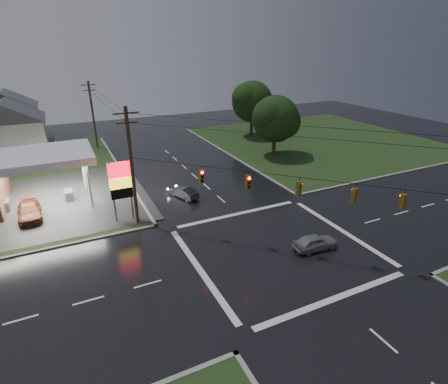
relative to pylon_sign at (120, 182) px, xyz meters
name	(u,v)px	position (x,y,z in m)	size (l,w,h in m)	color
ground	(277,248)	(10.50, -10.50, -4.01)	(120.00, 120.00, 0.00)	black
grass_ne	(318,140)	(36.50, 15.50, -3.97)	(36.00, 36.00, 0.08)	#1F3216
pylon_sign	(120,182)	(0.00, 0.00, 0.00)	(2.00, 0.35, 6.00)	#59595E
utility_pole_nw	(132,166)	(1.00, -1.00, 1.71)	(2.20, 0.32, 11.00)	#382619
utility_pole_n	(93,114)	(1.00, 27.50, 1.46)	(2.20, 0.32, 10.50)	#382619
traffic_signals	(282,176)	(10.52, -10.52, 2.47)	(26.87, 26.87, 1.47)	black
house_near	(10,131)	(-10.45, 25.50, 0.39)	(11.05, 8.48, 8.60)	silver
house_far	(8,116)	(-11.45, 37.50, 0.39)	(11.05, 8.48, 8.60)	silver
tree_ne_near	(276,119)	(24.64, 11.49, 1.55)	(7.99, 6.80, 8.98)	black
tree_ne_far	(253,102)	(27.65, 23.49, 2.17)	(8.46, 7.20, 9.80)	black
car_north	(184,192)	(6.98, 2.69, -3.39)	(1.31, 3.75, 1.23)	#23252B
car_crossing	(315,242)	(13.23, -11.98, -3.37)	(1.52, 3.78, 1.29)	gray
car_pump	(29,211)	(-8.25, 4.54, -3.27)	(2.07, 5.10, 1.48)	#5D2915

